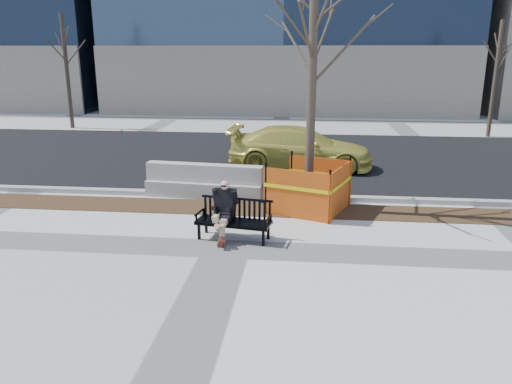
% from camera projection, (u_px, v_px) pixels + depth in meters
% --- Properties ---
extents(ground, '(120.00, 120.00, 0.00)m').
position_uv_depth(ground, '(227.00, 249.00, 9.83)').
color(ground, beige).
rests_on(ground, ground).
extents(mulch_strip, '(40.00, 1.20, 0.02)m').
position_uv_depth(mulch_strip, '(244.00, 208.00, 12.31)').
color(mulch_strip, '#47301C').
rests_on(mulch_strip, ground).
extents(asphalt_street, '(60.00, 10.40, 0.01)m').
position_uv_depth(asphalt_street, '(265.00, 157.00, 18.23)').
color(asphalt_street, black).
rests_on(asphalt_street, ground).
extents(curb, '(60.00, 0.25, 0.12)m').
position_uv_depth(curb, '(248.00, 195.00, 13.20)').
color(curb, '#9E9B93').
rests_on(curb, ground).
extents(bench, '(1.66, 0.82, 0.84)m').
position_uv_depth(bench, '(234.00, 239.00, 10.34)').
color(bench, black).
rests_on(bench, ground).
extents(seated_man, '(0.66, 0.94, 1.21)m').
position_uv_depth(seated_man, '(224.00, 237.00, 10.43)').
color(seated_man, black).
rests_on(seated_man, ground).
extents(tree_fence, '(3.23, 3.23, 6.27)m').
position_uv_depth(tree_fence, '(308.00, 209.00, 12.26)').
color(tree_fence, orange).
rests_on(tree_fence, ground).
extents(sedan, '(4.80, 2.19, 1.36)m').
position_uv_depth(sedan, '(300.00, 168.00, 16.51)').
color(sedan, '#CCC34B').
rests_on(sedan, ground).
extents(jersey_barrier_left, '(3.19, 0.95, 0.90)m').
position_uv_depth(jersey_barrier_left, '(205.00, 197.00, 13.31)').
color(jersey_barrier_left, '#A8A59D').
rests_on(jersey_barrier_left, ground).
extents(far_tree_left, '(2.42, 2.42, 5.90)m').
position_uv_depth(far_tree_left, '(73.00, 128.00, 24.93)').
color(far_tree_left, '#43352B').
rests_on(far_tree_left, ground).
extents(far_tree_right, '(2.35, 2.35, 5.41)m').
position_uv_depth(far_tree_right, '(488.00, 137.00, 22.46)').
color(far_tree_right, '#41372A').
rests_on(far_tree_right, ground).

